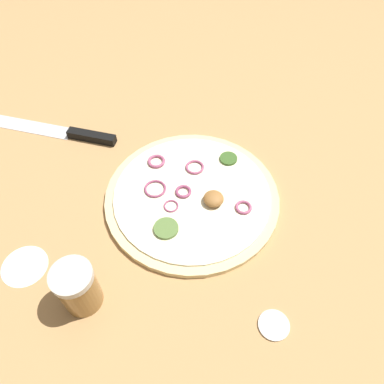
{
  "coord_description": "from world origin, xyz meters",
  "views": [
    {
      "loc": [
        0.34,
        0.25,
        0.57
      ],
      "look_at": [
        0.0,
        0.0,
        0.02
      ],
      "focal_mm": 35.0,
      "sensor_mm": 36.0,
      "label": 1
    }
  ],
  "objects_px": {
    "loose_cap": "(274,325)",
    "spice_jar": "(78,288)",
    "pizza": "(192,196)",
    "knife": "(72,133)"
  },
  "relations": [
    {
      "from": "pizza",
      "to": "loose_cap",
      "type": "height_order",
      "value": "pizza"
    },
    {
      "from": "pizza",
      "to": "knife",
      "type": "distance_m",
      "value": 0.31
    },
    {
      "from": "knife",
      "to": "loose_cap",
      "type": "distance_m",
      "value": 0.57
    },
    {
      "from": "loose_cap",
      "to": "spice_jar",
      "type": "bearing_deg",
      "value": -61.35
    },
    {
      "from": "pizza",
      "to": "knife",
      "type": "xyz_separation_m",
      "value": [
        0.02,
        -0.31,
        -0.0
      ]
    },
    {
      "from": "knife",
      "to": "loose_cap",
      "type": "bearing_deg",
      "value": 147.32
    },
    {
      "from": "pizza",
      "to": "loose_cap",
      "type": "distance_m",
      "value": 0.27
    },
    {
      "from": "spice_jar",
      "to": "loose_cap",
      "type": "height_order",
      "value": "spice_jar"
    },
    {
      "from": "pizza",
      "to": "spice_jar",
      "type": "relative_size",
      "value": 3.61
    },
    {
      "from": "pizza",
      "to": "loose_cap",
      "type": "relative_size",
      "value": 6.85
    }
  ]
}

